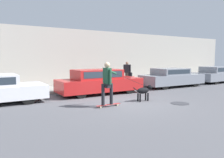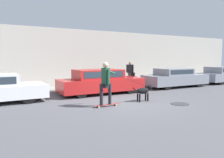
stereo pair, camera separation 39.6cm
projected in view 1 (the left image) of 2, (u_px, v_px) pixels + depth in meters
name	position (u px, v px, depth m)	size (l,w,h in m)	color
ground_plane	(121.00, 103.00, 9.42)	(36.00, 36.00, 0.00)	#545459
back_wall	(68.00, 58.00, 14.60)	(32.00, 0.30, 3.84)	#ADA89E
sidewalk_curb	(77.00, 88.00, 13.57)	(30.00, 2.52, 0.14)	gray
parked_car_1	(99.00, 82.00, 11.68)	(4.58, 1.80, 1.31)	black
parked_car_2	(172.00, 78.00, 14.55)	(4.48, 1.84, 1.24)	black
parked_car_3	(216.00, 75.00, 17.15)	(4.17, 1.76, 1.25)	black
dog	(144.00, 91.00, 9.73)	(1.10, 0.29, 0.71)	black
skateboarder	(108.00, 81.00, 8.53)	(2.80, 0.54, 1.76)	beige
pedestrian_with_bag	(127.00, 72.00, 14.88)	(0.38, 0.62, 1.52)	brown
manhole_cover	(180.00, 103.00, 9.24)	(0.75, 0.75, 0.01)	#38383D
fire_hydrant	(133.00, 82.00, 13.94)	(0.18, 0.18, 0.77)	red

